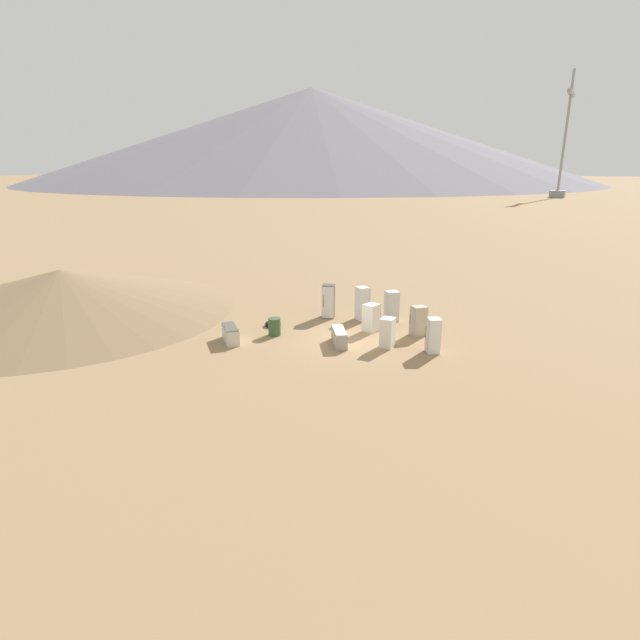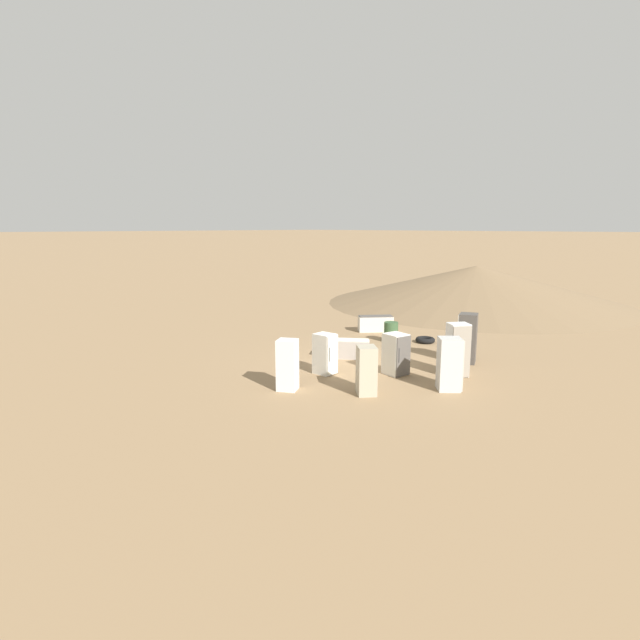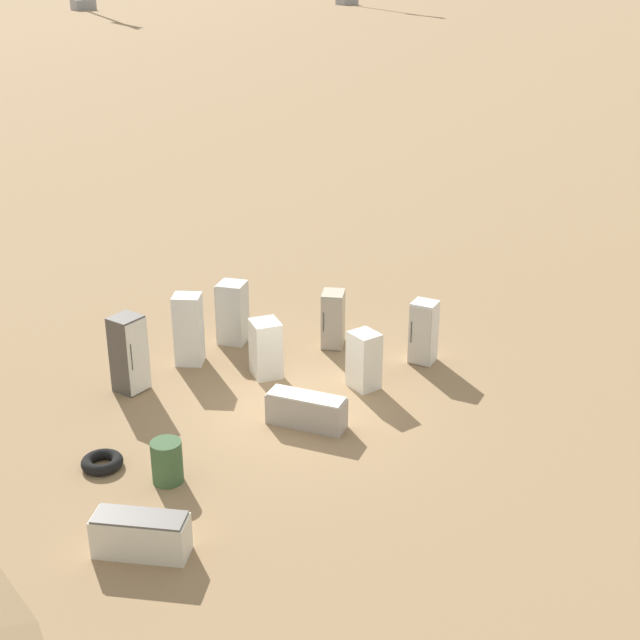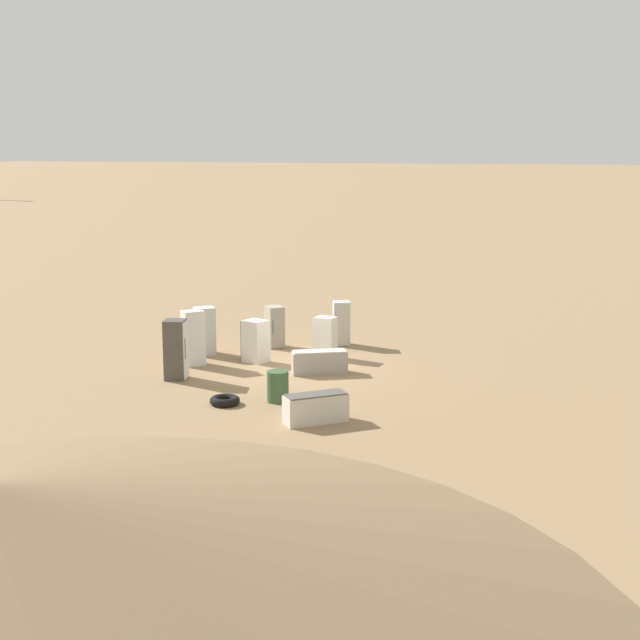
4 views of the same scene
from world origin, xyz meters
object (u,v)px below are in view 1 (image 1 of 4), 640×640
(discarded_fridge_5, at_px, (418,321))
(power_pylon_2, at_px, (562,159))
(discarded_fridge_2, at_px, (362,303))
(discarded_fridge_7, at_px, (388,333))
(discarded_fridge_8, at_px, (392,306))
(scrap_tire, at_px, (273,324))
(discarded_fridge_3, at_px, (328,301))
(discarded_fridge_0, at_px, (433,336))
(discarded_fridge_4, at_px, (339,337))
(discarded_fridge_6, at_px, (371,318))
(discarded_fridge_1, at_px, (231,334))
(rusty_barrel, at_px, (274,327))

(discarded_fridge_5, bearing_deg, power_pylon_2, -46.82)
(power_pylon_2, distance_m, discarded_fridge_5, 132.23)
(power_pylon_2, relative_size, discarded_fridge_5, 21.40)
(discarded_fridge_2, xyz_separation_m, discarded_fridge_7, (3.49, 2.95, -0.21))
(discarded_fridge_2, bearing_deg, power_pylon_2, 127.48)
(power_pylon_2, bearing_deg, discarded_fridge_2, 0.85)
(discarded_fridge_8, distance_m, scrap_tire, 6.60)
(discarded_fridge_3, relative_size, scrap_tire, 2.20)
(power_pylon_2, height_order, discarded_fridge_0, power_pylon_2)
(power_pylon_2, relative_size, discarded_fridge_4, 18.27)
(discarded_fridge_6, relative_size, discarded_fridge_7, 1.01)
(discarded_fridge_0, height_order, discarded_fridge_6, discarded_fridge_0)
(discarded_fridge_0, height_order, discarded_fridge_2, discarded_fridge_2)
(power_pylon_2, distance_m, discarded_fridge_6, 132.70)
(power_pylon_2, bearing_deg, discarded_fridge_5, 2.42)
(power_pylon_2, bearing_deg, discarded_fridge_1, -0.86)
(discarded_fridge_5, relative_size, discarded_fridge_7, 1.06)
(power_pylon_2, xyz_separation_m, discarded_fridge_7, (134.17, 4.88, -9.33))
(discarded_fridge_4, height_order, rusty_barrel, rusty_barrel)
(discarded_fridge_3, height_order, discarded_fridge_6, discarded_fridge_3)
(discarded_fridge_8, bearing_deg, power_pylon_2, 49.30)
(discarded_fridge_1, xyz_separation_m, discarded_fridge_8, (-7.14, 5.52, 0.45))
(discarded_fridge_6, xyz_separation_m, discarded_fridge_8, (-2.21, 0.23, 0.12))
(power_pylon_2, xyz_separation_m, discarded_fridge_8, (130.13, 3.45, -9.21))
(discarded_fridge_5, distance_m, discarded_fridge_8, 2.69)
(discarded_fridge_2, xyz_separation_m, discarded_fridge_8, (-0.55, 1.52, -0.08))
(discarded_fridge_3, distance_m, discarded_fridge_6, 3.29)
(discarded_fridge_0, distance_m, discarded_fridge_3, 7.32)
(discarded_fridge_3, height_order, scrap_tire, discarded_fridge_3)
(discarded_fridge_4, xyz_separation_m, discarded_fridge_7, (-0.83, 2.13, 0.34))
(power_pylon_2, xyz_separation_m, discarded_fridge_6, (132.34, 3.22, -9.33))
(discarded_fridge_1, relative_size, discarded_fridge_5, 1.10)
(rusty_barrel, bearing_deg, discarded_fridge_7, 102.33)
(scrap_tire, bearing_deg, discarded_fridge_5, 108.43)
(discarded_fridge_6, height_order, discarded_fridge_7, discarded_fridge_6)
(discarded_fridge_2, distance_m, discarded_fridge_6, 2.11)
(power_pylon_2, relative_size, discarded_fridge_8, 19.21)
(discarded_fridge_5, height_order, rusty_barrel, discarded_fridge_5)
(discarded_fridge_1, xyz_separation_m, discarded_fridge_4, (-2.26, 4.81, -0.02))
(discarded_fridge_3, bearing_deg, discarded_fridge_7, 126.42)
(discarded_fridge_1, xyz_separation_m, discarded_fridge_3, (-5.99, 2.17, 0.55))
(discarded_fridge_3, height_order, discarded_fridge_5, discarded_fridge_3)
(discarded_fridge_5, height_order, discarded_fridge_7, discarded_fridge_5)
(discarded_fridge_2, bearing_deg, discarded_fridge_0, 4.71)
(discarded_fridge_7, bearing_deg, discarded_fridge_1, -159.36)
(discarded_fridge_6, relative_size, scrap_tire, 1.68)
(discarded_fridge_6, bearing_deg, discarded_fridge_5, 24.66)
(discarded_fridge_1, xyz_separation_m, discarded_fridge_6, (-4.93, 5.28, 0.33))
(discarded_fridge_1, xyz_separation_m, discarded_fridge_2, (-6.59, 4.00, 0.53))
(discarded_fridge_6, bearing_deg, rusty_barrel, -131.02)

